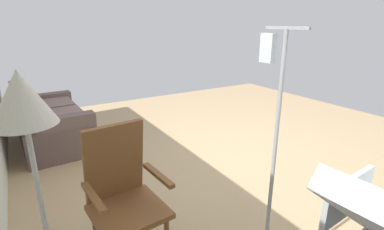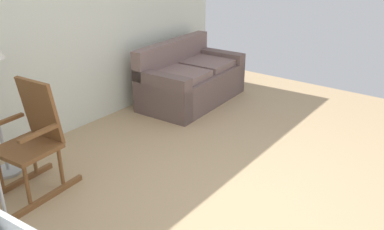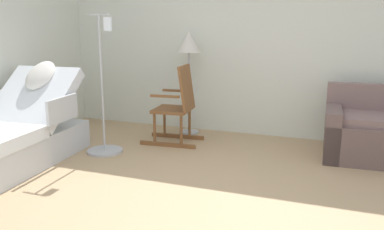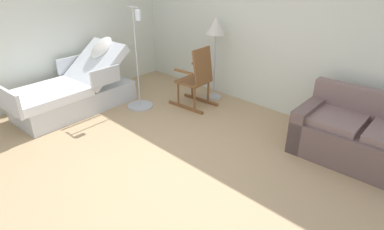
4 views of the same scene
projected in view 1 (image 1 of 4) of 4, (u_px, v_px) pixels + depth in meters
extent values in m
plane|color=tan|center=(231.00, 161.00, 3.70)|extent=(7.23, 7.23, 0.00)
cube|color=silver|center=(348.00, 197.00, 1.85)|extent=(0.08, 0.56, 0.28)
cube|color=#68534F|center=(53.00, 129.00, 4.19)|extent=(1.64, 0.92, 0.45)
cube|color=#7F6660|center=(58.00, 118.00, 3.84)|extent=(0.70, 0.68, 0.10)
cube|color=#7F6660|center=(49.00, 105.00, 4.42)|extent=(0.70, 0.68, 0.10)
cube|color=#7F6660|center=(21.00, 104.00, 3.87)|extent=(1.61, 0.24, 0.40)
cube|color=#68534F|center=(62.00, 139.00, 3.61)|extent=(0.22, 0.86, 0.60)
cube|color=#68534F|center=(45.00, 112.00, 4.72)|extent=(0.22, 0.86, 0.60)
cylinder|color=brown|center=(143.00, 212.00, 2.30)|extent=(0.04, 0.04, 0.40)
cube|color=brown|center=(129.00, 212.00, 1.99)|extent=(0.50, 0.52, 0.04)
cube|color=brown|center=(114.00, 162.00, 2.05)|extent=(0.15, 0.44, 0.60)
cube|color=brown|center=(158.00, 175.00, 2.04)|extent=(0.39, 0.08, 0.03)
cube|color=brown|center=(93.00, 197.00, 1.78)|extent=(0.39, 0.08, 0.03)
cylinder|color=#B2B5BA|center=(43.00, 214.00, 1.72)|extent=(0.03, 0.03, 1.15)
cone|color=beige|center=(21.00, 98.00, 1.50)|extent=(0.34, 0.34, 0.30)
cylinder|color=#B2B5BA|center=(273.00, 171.00, 1.71)|extent=(0.02, 0.02, 1.65)
cube|color=#B2B5BA|center=(287.00, 28.00, 1.46)|extent=(0.28, 0.02, 0.02)
cube|color=white|center=(268.00, 48.00, 1.59)|extent=(0.09, 0.04, 0.16)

